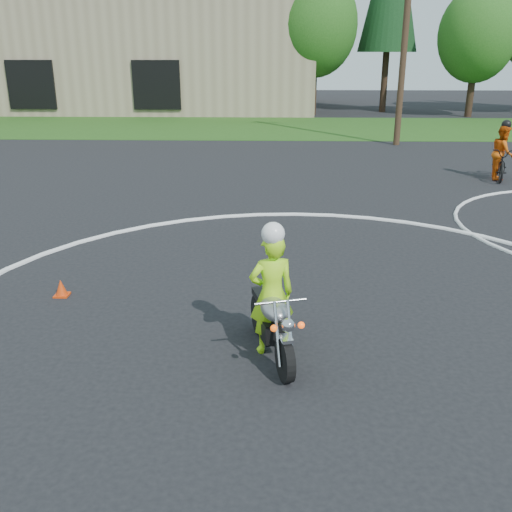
{
  "coord_description": "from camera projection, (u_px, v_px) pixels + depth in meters",
  "views": [
    {
      "loc": [
        -0.55,
        -5.27,
        4.0
      ],
      "look_at": [
        -0.8,
        2.78,
        1.1
      ],
      "focal_mm": 40.0,
      "sensor_mm": 36.0,
      "label": 1
    }
  ],
  "objects": [
    {
      "name": "rider_second_grp",
      "position": [
        501.0,
        159.0,
        18.7
      ],
      "size": [
        1.21,
        2.12,
        1.93
      ],
      "rotation": [
        0.0,
        0.0,
        -0.27
      ],
      "color": "black",
      "rests_on": "ground"
    },
    {
      "name": "grass_strip",
      "position": [
        284.0,
        127.0,
        31.68
      ],
      "size": [
        120.0,
        10.0,
        0.02
      ],
      "primitive_type": "cube",
      "color": "#1E4714",
      "rests_on": "ground"
    },
    {
      "name": "utility_poles",
      "position": [
        406.0,
        21.0,
        24.14
      ],
      "size": [
        41.6,
        1.12,
        10.0
      ],
      "color": "#473321",
      "rests_on": "ground"
    },
    {
      "name": "primary_motorcycle",
      "position": [
        272.0,
        323.0,
        7.78
      ],
      "size": [
        0.77,
        1.91,
        1.03
      ],
      "rotation": [
        0.0,
        0.0,
        0.27
      ],
      "color": "black",
      "rests_on": "ground"
    },
    {
      "name": "course_markings",
      "position": [
        423.0,
        285.0,
        10.32
      ],
      "size": [
        19.05,
        19.05,
        0.12
      ],
      "color": "silver",
      "rests_on": "ground"
    },
    {
      "name": "rider_primary_grp",
      "position": [
        272.0,
        291.0,
        7.77
      ],
      "size": [
        0.72,
        0.57,
        1.91
      ],
      "rotation": [
        0.0,
        0.0,
        0.27
      ],
      "color": "#A9F519",
      "rests_on": "ground"
    },
    {
      "name": "warehouse",
      "position": [
        44.0,
        49.0,
        43.03
      ],
      "size": [
        41.0,
        17.0,
        8.3
      ],
      "color": "tan",
      "rests_on": "ground"
    },
    {
      "name": "ground",
      "position": [
        321.0,
        435.0,
        6.29
      ],
      "size": [
        120.0,
        120.0,
        0.0
      ],
      "primitive_type": "plane",
      "color": "black",
      "rests_on": "ground"
    }
  ]
}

